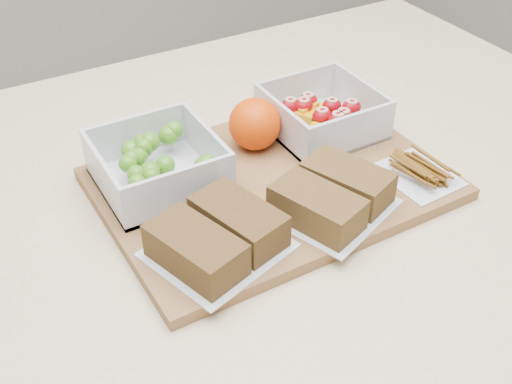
% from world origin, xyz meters
% --- Properties ---
extents(cutting_board, '(0.42, 0.31, 0.02)m').
position_xyz_m(cutting_board, '(0.03, 0.01, 0.91)').
color(cutting_board, brown).
rests_on(cutting_board, counter).
extents(grape_container, '(0.14, 0.14, 0.06)m').
position_xyz_m(grape_container, '(-0.10, 0.07, 0.94)').
color(grape_container, silver).
rests_on(grape_container, cutting_board).
extents(fruit_container, '(0.14, 0.14, 0.06)m').
position_xyz_m(fruit_container, '(0.15, 0.07, 0.94)').
color(fruit_container, silver).
rests_on(fruit_container, cutting_board).
extents(orange, '(0.07, 0.07, 0.07)m').
position_xyz_m(orange, '(0.05, 0.08, 0.95)').
color(orange, '#E54305').
rests_on(orange, cutting_board).
extents(sandwich_bag_left, '(0.17, 0.16, 0.04)m').
position_xyz_m(sandwich_bag_left, '(-0.09, -0.08, 0.94)').
color(sandwich_bag_left, silver).
rests_on(sandwich_bag_left, cutting_board).
extents(sandwich_bag_center, '(0.17, 0.16, 0.04)m').
position_xyz_m(sandwich_bag_center, '(0.06, -0.08, 0.94)').
color(sandwich_bag_center, silver).
rests_on(sandwich_bag_center, cutting_board).
extents(pretzel_bag, '(0.09, 0.10, 0.02)m').
position_xyz_m(pretzel_bag, '(0.19, -0.08, 0.93)').
color(pretzel_bag, silver).
rests_on(pretzel_bag, cutting_board).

